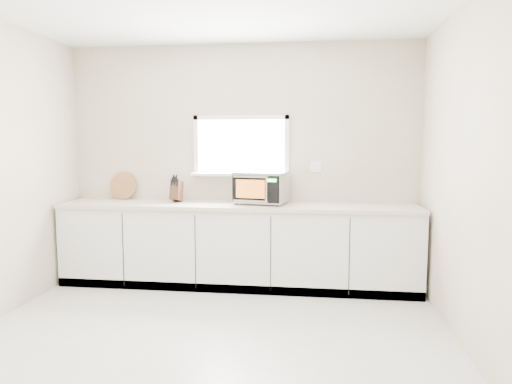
# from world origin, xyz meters

# --- Properties ---
(ground) EXTENTS (4.00, 4.00, 0.00)m
(ground) POSITION_xyz_m (0.00, 0.00, 0.00)
(ground) COLOR beige
(ground) RESTS_ON ground
(back_wall) EXTENTS (4.00, 0.17, 2.70)m
(back_wall) POSITION_xyz_m (0.00, 2.00, 1.36)
(back_wall) COLOR beige
(back_wall) RESTS_ON ground
(cabinets) EXTENTS (3.92, 0.60, 0.88)m
(cabinets) POSITION_xyz_m (0.00, 1.70, 0.44)
(cabinets) COLOR silver
(cabinets) RESTS_ON ground
(countertop) EXTENTS (3.92, 0.64, 0.04)m
(countertop) POSITION_xyz_m (0.00, 1.69, 0.90)
(countertop) COLOR beige
(countertop) RESTS_ON cabinets
(microwave) EXTENTS (0.61, 0.53, 0.35)m
(microwave) POSITION_xyz_m (0.26, 1.77, 1.10)
(microwave) COLOR black
(microwave) RESTS_ON countertop
(knife_block) EXTENTS (0.11, 0.22, 0.31)m
(knife_block) POSITION_xyz_m (-0.71, 1.78, 1.05)
(knife_block) COLOR #49291A
(knife_block) RESTS_ON countertop
(cutting_board) EXTENTS (0.32, 0.08, 0.32)m
(cutting_board) POSITION_xyz_m (-1.41, 1.94, 1.08)
(cutting_board) COLOR olive
(cutting_board) RESTS_ON countertop
(coffee_grinder) EXTENTS (0.13, 0.13, 0.19)m
(coffee_grinder) POSITION_xyz_m (0.15, 1.76, 1.01)
(coffee_grinder) COLOR #B1B4B9
(coffee_grinder) RESTS_ON countertop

